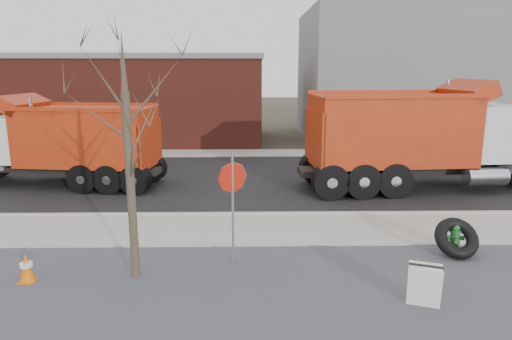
{
  "coord_description": "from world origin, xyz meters",
  "views": [
    {
      "loc": [
        -0.73,
        -11.86,
        4.45
      ],
      "look_at": [
        -0.51,
        1.77,
        1.4
      ],
      "focal_mm": 32.0,
      "sensor_mm": 36.0,
      "label": 1
    }
  ],
  "objects_px": {
    "sandwich_board": "(424,286)",
    "dump_truck_red_b": "(63,141)",
    "fire_hydrant": "(455,239)",
    "dump_truck_red_a": "(425,135)",
    "truck_tire": "(457,238)",
    "stop_sign": "(233,189)"
  },
  "relations": [
    {
      "from": "fire_hydrant",
      "to": "dump_truck_red_b",
      "type": "distance_m",
      "value": 13.96
    },
    {
      "from": "sandwich_board",
      "to": "dump_truck_red_b",
      "type": "distance_m",
      "value": 14.05
    },
    {
      "from": "stop_sign",
      "to": "dump_truck_red_b",
      "type": "height_order",
      "value": "dump_truck_red_b"
    },
    {
      "from": "stop_sign",
      "to": "dump_truck_red_a",
      "type": "xyz_separation_m",
      "value": [
        6.9,
        6.74,
        0.22
      ]
    },
    {
      "from": "stop_sign",
      "to": "sandwich_board",
      "type": "height_order",
      "value": "stop_sign"
    },
    {
      "from": "truck_tire",
      "to": "dump_truck_red_b",
      "type": "height_order",
      "value": "dump_truck_red_b"
    },
    {
      "from": "fire_hydrant",
      "to": "dump_truck_red_a",
      "type": "relative_size",
      "value": 0.08
    },
    {
      "from": "dump_truck_red_a",
      "to": "fire_hydrant",
      "type": "bearing_deg",
      "value": -108.43
    },
    {
      "from": "dump_truck_red_a",
      "to": "dump_truck_red_b",
      "type": "bearing_deg",
      "value": 172.57
    },
    {
      "from": "truck_tire",
      "to": "stop_sign",
      "type": "xyz_separation_m",
      "value": [
        -5.35,
        -0.34,
        1.34
      ]
    },
    {
      "from": "sandwich_board",
      "to": "truck_tire",
      "type": "bearing_deg",
      "value": 74.46
    },
    {
      "from": "fire_hydrant",
      "to": "stop_sign",
      "type": "height_order",
      "value": "stop_sign"
    },
    {
      "from": "stop_sign",
      "to": "dump_truck_red_a",
      "type": "height_order",
      "value": "dump_truck_red_a"
    },
    {
      "from": "sandwich_board",
      "to": "stop_sign",
      "type": "bearing_deg",
      "value": 170.56
    },
    {
      "from": "truck_tire",
      "to": "dump_truck_red_b",
      "type": "distance_m",
      "value": 14.0
    },
    {
      "from": "fire_hydrant",
      "to": "sandwich_board",
      "type": "height_order",
      "value": "sandwich_board"
    },
    {
      "from": "dump_truck_red_a",
      "to": "stop_sign",
      "type": "bearing_deg",
      "value": -140.51
    },
    {
      "from": "stop_sign",
      "to": "truck_tire",
      "type": "bearing_deg",
      "value": -5.66
    },
    {
      "from": "fire_hydrant",
      "to": "dump_truck_red_a",
      "type": "bearing_deg",
      "value": 84.25
    },
    {
      "from": "fire_hydrant",
      "to": "dump_truck_red_a",
      "type": "height_order",
      "value": "dump_truck_red_a"
    },
    {
      "from": "fire_hydrant",
      "to": "dump_truck_red_b",
      "type": "xyz_separation_m",
      "value": [
        -12.1,
        6.81,
        1.39
      ]
    },
    {
      "from": "truck_tire",
      "to": "dump_truck_red_b",
      "type": "bearing_deg",
      "value": 149.82
    }
  ]
}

